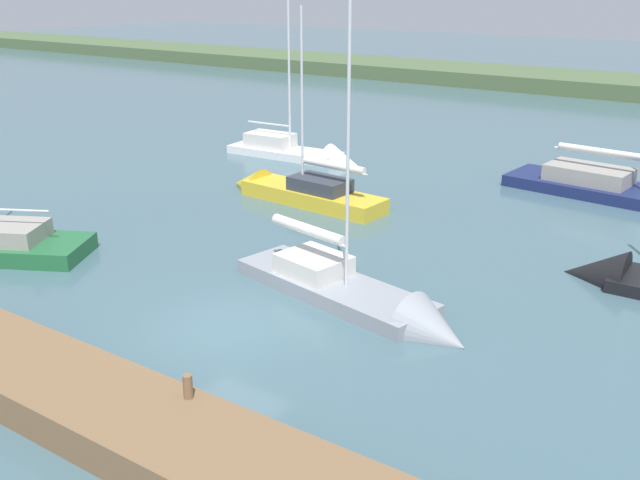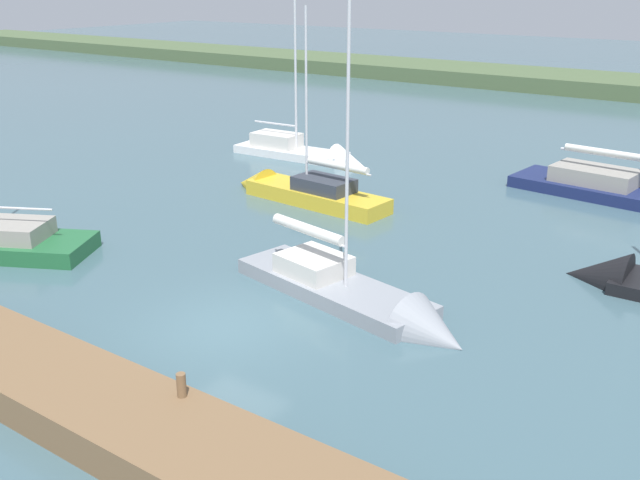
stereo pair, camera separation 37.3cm
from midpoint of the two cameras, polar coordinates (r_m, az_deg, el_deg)
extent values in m
plane|color=#42606B|center=(19.12, -7.92, -6.87)|extent=(200.00, 200.00, 0.00)
cube|color=#4C603D|center=(61.68, 23.29, 10.46)|extent=(180.00, 8.00, 2.40)
cube|color=brown|center=(16.24, -19.25, -11.55)|extent=(24.19, 2.36, 0.79)
cylinder|color=brown|center=(14.72, -11.10, -11.26)|extent=(0.19, 0.19, 0.51)
cube|color=navy|center=(32.22, 21.89, 3.24)|extent=(9.10, 3.56, 0.82)
cube|color=gray|center=(32.39, 20.12, 4.90)|extent=(3.51, 2.27, 0.65)
cylinder|color=silver|center=(32.07, 20.90, 6.35)|extent=(3.87, 0.50, 0.11)
cylinder|color=silver|center=(32.04, 20.92, 6.56)|extent=(3.50, 0.60, 0.25)
cylinder|color=silver|center=(25.40, -24.29, 2.20)|extent=(2.97, 1.58, 0.08)
cube|color=gray|center=(20.80, 0.53, -4.28)|extent=(6.66, 3.13, 0.83)
cone|color=gray|center=(18.65, 8.62, -7.56)|extent=(2.05, 2.20, 1.90)
cube|color=silver|center=(21.05, -1.00, -1.92)|extent=(2.16, 1.92, 0.56)
cylinder|color=silver|center=(19.00, 1.67, 8.14)|extent=(0.09, 0.09, 8.48)
cylinder|color=silver|center=(20.91, -1.48, 0.52)|extent=(3.06, 0.69, 0.07)
cylinder|color=silver|center=(20.87, -1.48, 0.83)|extent=(2.80, 0.86, 0.31)
cube|color=gold|center=(29.07, -0.96, 3.09)|extent=(6.40, 2.18, 0.99)
cone|color=gold|center=(31.37, -6.01, 4.26)|extent=(1.65, 1.80, 1.69)
cube|color=#333842|center=(28.62, -0.38, 4.40)|extent=(2.45, 1.58, 0.53)
cylinder|color=silver|center=(28.49, -1.82, 10.97)|extent=(0.09, 0.09, 6.99)
cylinder|color=silver|center=(28.01, 0.72, 5.66)|extent=(3.16, 0.32, 0.08)
cylinder|color=silver|center=(27.98, 0.72, 5.90)|extent=(2.86, 0.51, 0.28)
cone|color=black|center=(23.41, 20.32, -2.79)|extent=(1.83, 2.02, 1.98)
cube|color=white|center=(37.01, -3.08, 6.62)|extent=(6.05, 2.17, 0.77)
cone|color=white|center=(35.24, 1.59, 5.96)|extent=(1.76, 1.94, 1.85)
cube|color=silver|center=(37.33, -4.23, 7.87)|extent=(2.47, 1.56, 0.70)
cylinder|color=silver|center=(36.09, -2.75, 12.88)|extent=(0.12, 0.12, 7.40)
cylinder|color=silver|center=(37.20, -4.35, 9.12)|extent=(2.55, 0.23, 0.09)
camera|label=1|loc=(0.19, -90.52, -0.19)|focal=40.61mm
camera|label=2|loc=(0.19, 89.48, 0.19)|focal=40.61mm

